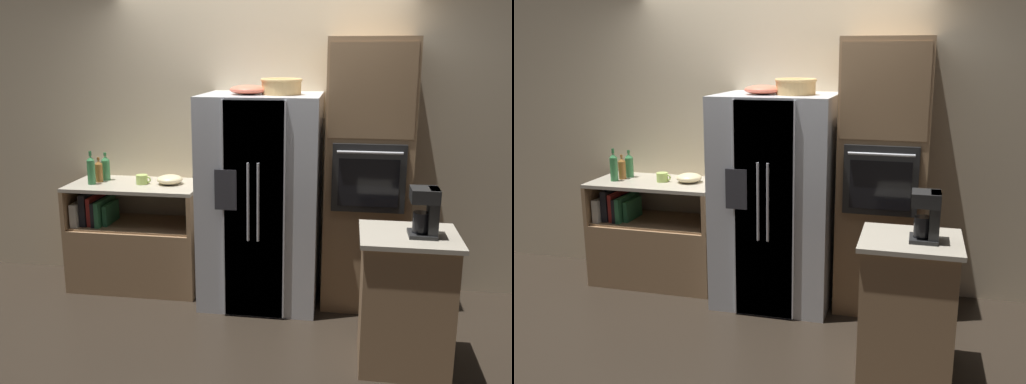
# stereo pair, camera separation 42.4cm
# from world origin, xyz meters

# --- Properties ---
(ground_plane) EXTENTS (20.00, 20.00, 0.00)m
(ground_plane) POSITION_xyz_m (0.00, 0.00, 0.00)
(ground_plane) COLOR black
(wall_back) EXTENTS (12.00, 0.06, 2.80)m
(wall_back) POSITION_xyz_m (0.00, 0.52, 1.40)
(wall_back) COLOR beige
(wall_back) RESTS_ON ground_plane
(counter_left) EXTENTS (1.14, 0.61, 0.93)m
(counter_left) POSITION_xyz_m (-1.08, 0.18, 0.35)
(counter_left) COLOR #93704C
(counter_left) RESTS_ON ground_plane
(refrigerator) EXTENTS (0.94, 0.84, 1.72)m
(refrigerator) POSITION_xyz_m (0.06, 0.08, 0.86)
(refrigerator) COLOR silver
(refrigerator) RESTS_ON ground_plane
(wall_oven) EXTENTS (0.67, 0.69, 2.15)m
(wall_oven) POSITION_xyz_m (0.91, 0.17, 1.08)
(wall_oven) COLOR #93704C
(wall_oven) RESTS_ON ground_plane
(island_counter) EXTENTS (0.62, 0.56, 0.91)m
(island_counter) POSITION_xyz_m (1.15, -0.83, 0.46)
(island_counter) COLOR #93704C
(island_counter) RESTS_ON ground_plane
(wicker_basket) EXTENTS (0.33, 0.33, 0.12)m
(wicker_basket) POSITION_xyz_m (0.22, 0.05, 1.78)
(wicker_basket) COLOR tan
(wicker_basket) RESTS_ON refrigerator
(fruit_bowl) EXTENTS (0.29, 0.29, 0.07)m
(fruit_bowl) POSITION_xyz_m (-0.03, 0.02, 1.75)
(fruit_bowl) COLOR #DB664C
(fruit_bowl) RESTS_ON refrigerator
(bottle_tall) EXTENTS (0.07, 0.07, 0.22)m
(bottle_tall) POSITION_xyz_m (-1.39, 0.20, 1.03)
(bottle_tall) COLOR brown
(bottle_tall) RESTS_ON counter_left
(bottle_short) EXTENTS (0.07, 0.07, 0.29)m
(bottle_short) POSITION_xyz_m (-1.42, 0.10, 1.06)
(bottle_short) COLOR #33723F
(bottle_short) RESTS_ON counter_left
(bottle_wide) EXTENTS (0.07, 0.07, 0.25)m
(bottle_wide) POSITION_xyz_m (-1.37, 0.28, 1.04)
(bottle_wide) COLOR #33723F
(bottle_wide) RESTS_ON counter_left
(mug) EXTENTS (0.13, 0.10, 0.08)m
(mug) POSITION_xyz_m (-0.99, 0.18, 0.97)
(mug) COLOR #B2D166
(mug) RESTS_ON counter_left
(mixing_bowl) EXTENTS (0.22, 0.22, 0.08)m
(mixing_bowl) POSITION_xyz_m (-0.76, 0.21, 0.97)
(mixing_bowl) COLOR beige
(mixing_bowl) RESTS_ON counter_left
(coffee_maker) EXTENTS (0.17, 0.18, 0.31)m
(coffee_maker) POSITION_xyz_m (1.25, -0.87, 1.08)
(coffee_maker) COLOR black
(coffee_maker) RESTS_ON island_counter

